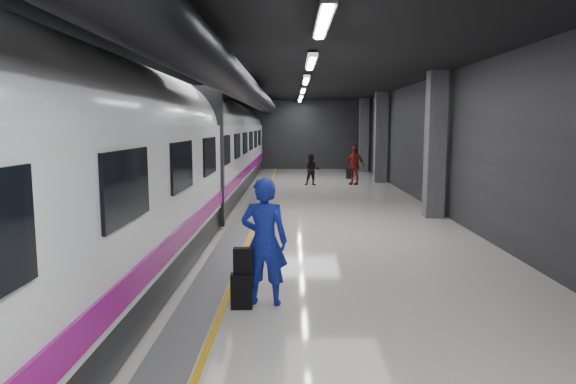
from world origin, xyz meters
TOP-DOWN VIEW (x-y plane):
  - ground at (0.00, 0.00)m, footprint 40.00×40.00m
  - platform_hall at (-0.29, 0.96)m, footprint 10.02×40.02m
  - train at (-3.25, -0.00)m, footprint 3.05×38.00m
  - traveler_main at (-0.30, -5.94)m, footprint 0.79×0.57m
  - suitcase_main at (-0.65, -6.15)m, footprint 0.35×0.24m
  - shoulder_bag at (-0.62, -6.12)m, footprint 0.31×0.17m
  - traveler_far_a at (1.08, 10.54)m, footprint 0.75×0.60m
  - traveler_far_b at (3.13, 10.87)m, footprint 1.17×0.98m
  - suitcase_far at (3.24, 13.69)m, footprint 0.40×0.30m

SIDE VIEW (x-z plane):
  - ground at x=0.00m, z-range 0.00..0.00m
  - suitcase_far at x=3.24m, z-range 0.00..0.54m
  - suitcase_main at x=-0.65m, z-range 0.00..0.55m
  - traveler_far_a at x=1.08m, z-range 0.00..1.50m
  - shoulder_bag at x=-0.62m, z-range 0.55..0.96m
  - traveler_far_b at x=3.13m, z-range 0.00..1.87m
  - traveler_main at x=-0.30m, z-range 0.00..2.05m
  - train at x=-3.25m, z-range 0.04..4.09m
  - platform_hall at x=-0.29m, z-range 1.28..5.79m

